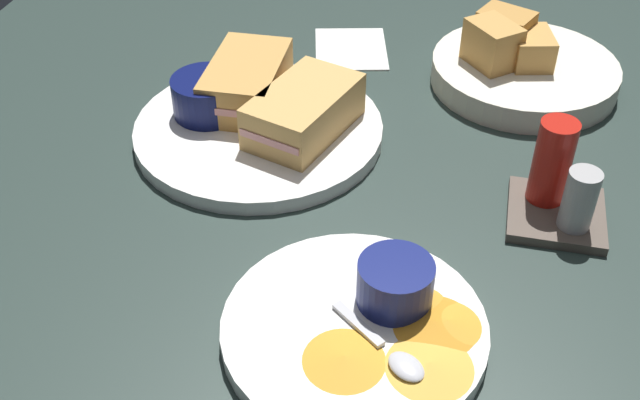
{
  "coord_description": "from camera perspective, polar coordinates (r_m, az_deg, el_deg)",
  "views": [
    {
      "loc": [
        65.37,
        10.93,
        48.28
      ],
      "look_at": [
        11.3,
        -1.37,
        3.0
      ],
      "focal_mm": 43.79,
      "sensor_mm": 36.0,
      "label": 1
    }
  ],
  "objects": [
    {
      "name": "sandwich_half_far",
      "position": [
        0.87,
        -5.38,
        8.62
      ],
      "size": [
        13.46,
        7.99,
        4.8
      ],
      "color": "tan",
      "rests_on": "plate_sandwich_main"
    },
    {
      "name": "ramekin_light_gravy",
      "position": [
        0.63,
        5.52,
        -5.96
      ],
      "size": [
        6.22,
        6.22,
        3.87
      ],
      "color": "navy",
      "rests_on": "plate_chips_companion"
    },
    {
      "name": "bread_basket_rear",
      "position": [
        0.96,
        14.45,
        9.42
      ],
      "size": [
        21.82,
        21.82,
        8.02
      ],
      "color": "silver",
      "rests_on": "ground_plane"
    },
    {
      "name": "plantain_chip_scatter",
      "position": [
        0.62,
        6.89,
        -9.97
      ],
      "size": [
        13.89,
        14.58,
        0.6
      ],
      "color": "gold",
      "rests_on": "plate_chips_companion"
    },
    {
      "name": "plate_sandwich_main",
      "position": [
        0.85,
        -4.49,
        5.1
      ],
      "size": [
        26.78,
        26.78,
        1.6
      ],
      "primitive_type": "cylinder",
      "color": "white",
      "rests_on": "ground_plane"
    },
    {
      "name": "spoon_by_gravy_ramekin",
      "position": [
        0.6,
        5.45,
        -11.29
      ],
      "size": [
        7.34,
        8.62,
        0.8
      ],
      "color": "silver",
      "rests_on": "plate_chips_companion"
    },
    {
      "name": "ground_plane",
      "position": [
        0.83,
        2.66,
        2.27
      ],
      "size": [
        110.0,
        110.0,
        3.0
      ],
      "primitive_type": "cube",
      "color": "#283833"
    },
    {
      "name": "spoon_by_dark_ramekin",
      "position": [
        0.85,
        -4.52,
        5.93
      ],
      "size": [
        2.48,
        9.94,
        0.8
      ],
      "color": "silver",
      "rests_on": "plate_sandwich_main"
    },
    {
      "name": "paper_napkin_folded",
      "position": [
        1.02,
        2.27,
        11.03
      ],
      "size": [
        12.8,
        11.33,
        0.4
      ],
      "primitive_type": "cube",
      "rotation": [
        0.0,
        0.0,
        0.24
      ],
      "color": "white",
      "rests_on": "ground_plane"
    },
    {
      "name": "plate_chips_companion",
      "position": [
        0.63,
        2.5,
        -9.45
      ],
      "size": [
        21.36,
        21.36,
        1.6
      ],
      "primitive_type": "cylinder",
      "color": "white",
      "rests_on": "ground_plane"
    },
    {
      "name": "ramekin_dark_sauce",
      "position": [
        0.86,
        -8.26,
        7.61
      ],
      "size": [
        7.6,
        7.6,
        4.23
      ],
      "color": "#0C144C",
      "rests_on": "plate_sandwich_main"
    },
    {
      "name": "sandwich_half_near",
      "position": [
        0.82,
        -1.18,
        6.51
      ],
      "size": [
        14.79,
        11.3,
        4.8
      ],
      "color": "tan",
      "rests_on": "plate_sandwich_main"
    },
    {
      "name": "condiment_caddy",
      "position": [
        0.76,
        17.08,
        0.88
      ],
      "size": [
        9.0,
        9.0,
        9.5
      ],
      "color": "brown",
      "rests_on": "ground_plane"
    }
  ]
}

